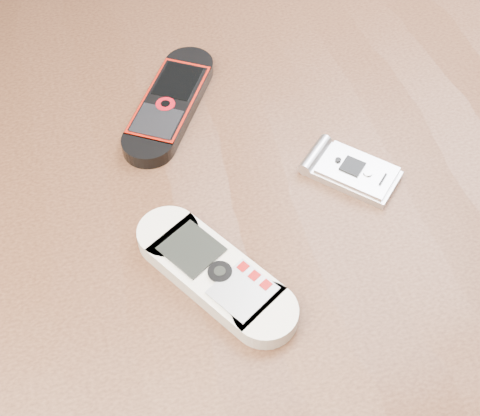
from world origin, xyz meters
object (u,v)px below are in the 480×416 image
(table, at_px, (235,278))
(nokia_black_red, at_px, (170,103))
(nokia_white, at_px, (215,273))
(motorola_razr, at_px, (354,171))

(table, relative_size, nokia_black_red, 7.12)
(nokia_white, relative_size, motorola_razr, 1.83)
(nokia_white, bearing_deg, table, 29.33)
(table, distance_m, motorola_razr, 0.17)
(nokia_white, bearing_deg, nokia_black_red, 57.02)
(motorola_razr, bearing_deg, nokia_white, 162.52)
(table, height_order, motorola_razr, motorola_razr)
(table, bearing_deg, motorola_razr, 6.90)
(table, distance_m, nokia_black_red, 0.19)
(table, xyz_separation_m, nokia_white, (-0.03, -0.06, 0.11))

